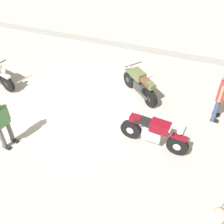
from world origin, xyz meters
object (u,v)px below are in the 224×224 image
at_px(motorcycle_olive_vintage, 140,84).
at_px(person_in_green_shirt, 2,122).
at_px(person_in_red_shirt, 221,94).
at_px(motorcycle_maroon_cruiser, 154,132).

bearing_deg(motorcycle_olive_vintage, person_in_green_shirt, 90.63).
bearing_deg(person_in_red_shirt, motorcycle_maroon_cruiser, -125.95).
bearing_deg(person_in_red_shirt, person_in_green_shirt, -144.32).
relative_size(motorcycle_olive_vintage, motorcycle_maroon_cruiser, 0.76).
bearing_deg(motorcycle_maroon_cruiser, person_in_red_shirt, 55.45).
height_order(motorcycle_olive_vintage, motorcycle_maroon_cruiser, motorcycle_maroon_cruiser).
xyz_separation_m(motorcycle_maroon_cruiser, person_in_red_shirt, (1.64, 1.87, 0.47)).
bearing_deg(person_in_red_shirt, motorcycle_olive_vintage, 178.27).
distance_m(person_in_red_shirt, person_in_green_shirt, 6.59).
relative_size(person_in_red_shirt, person_in_green_shirt, 1.08).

